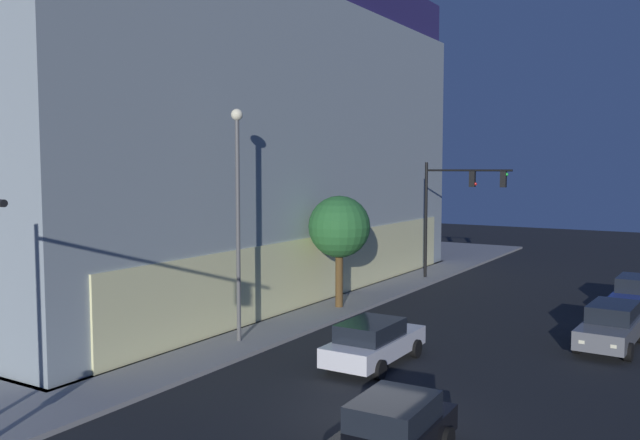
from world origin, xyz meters
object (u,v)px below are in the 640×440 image
street_lamp_sidewalk (238,198)px  car_grey (611,325)px  modern_building (147,132)px  car_white (374,342)px  car_black (389,434)px  car_blue (637,295)px  traffic_light_far_corner (456,197)px  sidewalk_tree (339,227)px

street_lamp_sidewalk → car_grey: street_lamp_sidewalk is taller
street_lamp_sidewalk → modern_building: bearing=57.8°
modern_building → car_white: bearing=-113.2°
car_grey → car_black: bearing=168.4°
car_black → car_blue: car_blue is taller
modern_building → traffic_light_far_corner: bearing=-60.3°
car_white → car_blue: 15.02m
street_lamp_sidewalk → car_black: street_lamp_sidewalk is taller
street_lamp_sidewalk → car_blue: bearing=-41.6°
sidewalk_tree → car_blue: bearing=-61.7°
street_lamp_sidewalk → car_blue: 19.04m
traffic_light_far_corner → street_lamp_sidewalk: street_lamp_sidewalk is taller
car_black → car_white: car_white is taller
car_black → car_grey: size_ratio=0.96×
modern_building → traffic_light_far_corner: size_ratio=4.68×
street_lamp_sidewalk → car_blue: street_lamp_sidewalk is taller
modern_building → street_lamp_sidewalk: 16.28m
traffic_light_far_corner → car_black: 25.31m
sidewalk_tree → traffic_light_far_corner: bearing=-11.2°
modern_building → car_blue: modern_building is taller
car_black → sidewalk_tree: bearing=33.7°
modern_building → sidewalk_tree: 14.57m
modern_building → car_black: size_ratio=7.00×
car_white → car_blue: car_blue is taller
sidewalk_tree → car_black: sidewalk_tree is taller
street_lamp_sidewalk → car_black: 12.32m
sidewalk_tree → car_grey: sidewalk_tree is taller
street_lamp_sidewalk → car_white: (0.38, -5.52, -4.76)m
car_black → modern_building: bearing=56.8°
modern_building → car_blue: 27.45m
traffic_light_far_corner → car_grey: size_ratio=1.44×
traffic_light_far_corner → car_blue: 11.47m
traffic_light_far_corner → car_grey: bearing=-136.8°
car_black → car_white: bearing=29.3°
sidewalk_tree → car_blue: (6.50, -12.06, -3.06)m
traffic_light_far_corner → car_grey: 15.05m
street_lamp_sidewalk → car_grey: (6.93, -12.11, -4.72)m
modern_building → street_lamp_sidewalk: bearing=-122.2°
traffic_light_far_corner → car_black: size_ratio=1.50×
traffic_light_far_corner → car_black: traffic_light_far_corner is taller
sidewalk_tree → car_blue: sidewalk_tree is taller
modern_building → car_blue: (5.29, -25.75, -7.91)m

